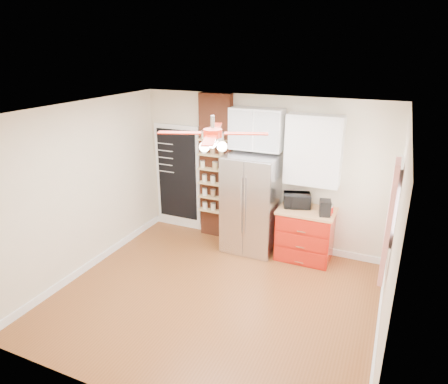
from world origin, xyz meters
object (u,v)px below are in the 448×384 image
at_px(fridge, 251,204).
at_px(coffee_maker, 325,208).
at_px(canister_left, 329,211).
at_px(red_cabinet, 305,234).
at_px(toaster_oven, 297,200).
at_px(pantry_jar_oats, 203,164).
at_px(ceiling_fan, 213,134).

distance_m(fridge, coffee_maker, 1.29).
bearing_deg(canister_left, coffee_maker, -158.04).
relative_size(red_cabinet, coffee_maker, 3.75).
bearing_deg(toaster_oven, coffee_maker, -36.91).
relative_size(toaster_oven, canister_left, 3.14).
xyz_separation_m(coffee_maker, pantry_jar_oats, (-2.27, 0.19, 0.41)).
xyz_separation_m(fridge, ceiling_fan, (0.05, -1.63, 1.55)).
bearing_deg(ceiling_fan, pantry_jar_oats, 120.67).
relative_size(fridge, ceiling_fan, 1.25).
bearing_deg(ceiling_fan, toaster_oven, 67.24).
relative_size(ceiling_fan, toaster_oven, 3.22).
height_order(red_cabinet, coffee_maker, coffee_maker).
bearing_deg(pantry_jar_oats, canister_left, -3.98).
xyz_separation_m(toaster_oven, coffee_maker, (0.50, -0.16, 0.00)).
bearing_deg(ceiling_fan, red_cabinet, 61.29).
bearing_deg(coffee_maker, ceiling_fan, -141.82).
bearing_deg(pantry_jar_oats, red_cabinet, -2.54).
distance_m(toaster_oven, canister_left, 0.58).
bearing_deg(red_cabinet, pantry_jar_oats, 177.46).
distance_m(ceiling_fan, canister_left, 2.52).
height_order(fridge, pantry_jar_oats, fridge).
bearing_deg(canister_left, red_cabinet, 168.51).
height_order(toaster_oven, coffee_maker, coffee_maker).
xyz_separation_m(canister_left, pantry_jar_oats, (-2.34, 0.16, 0.46)).
xyz_separation_m(red_cabinet, pantry_jar_oats, (-1.97, 0.09, 0.98)).
height_order(fridge, ceiling_fan, ceiling_fan).
xyz_separation_m(red_cabinet, canister_left, (0.37, -0.08, 0.52)).
relative_size(ceiling_fan, coffee_maker, 5.59).
distance_m(toaster_oven, pantry_jar_oats, 1.83).
distance_m(red_cabinet, pantry_jar_oats, 2.20).
relative_size(toaster_oven, pantry_jar_oats, 3.58).
bearing_deg(coffee_maker, pantry_jar_oats, 161.28).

